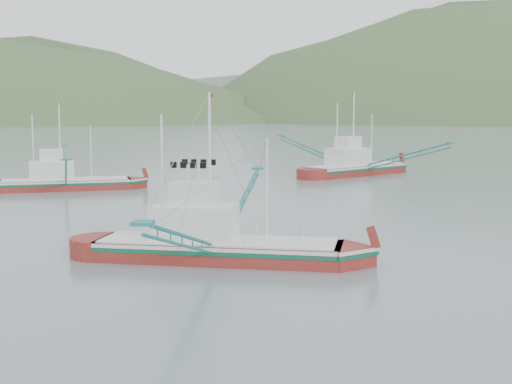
{
  "coord_description": "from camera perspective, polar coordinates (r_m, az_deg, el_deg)",
  "views": [
    {
      "loc": [
        1.73,
        -33.76,
        7.94
      ],
      "look_at": [
        0.0,
        6.0,
        3.2
      ],
      "focal_mm": 50.0,
      "sensor_mm": 36.0,
      "label": 1
    }
  ],
  "objects": [
    {
      "name": "bg_boat_left",
      "position": [
        71.18,
        -15.1,
        1.57
      ],
      "size": [
        12.78,
        21.78,
        9.07
      ],
      "rotation": [
        0.0,
        0.0,
        0.31
      ],
      "color": "maroon",
      "rests_on": "ground"
    },
    {
      "name": "main_boat",
      "position": [
        37.08,
        -3.31,
        -3.19
      ],
      "size": [
        13.16,
        23.1,
        9.4
      ],
      "rotation": [
        0.0,
        0.0,
        -0.14
      ],
      "color": "maroon",
      "rests_on": "ground"
    },
    {
      "name": "ground",
      "position": [
        34.72,
        -0.43,
        -6.43
      ],
      "size": [
        1200.0,
        1200.0,
        0.0
      ],
      "primitive_type": "plane",
      "color": "slate",
      "rests_on": "ground"
    },
    {
      "name": "bg_boat_far",
      "position": [
        84.76,
        7.95,
        2.88
      ],
      "size": [
        21.31,
        21.7,
        10.46
      ],
      "rotation": [
        0.0,
        0.0,
        0.77
      ],
      "color": "maroon",
      "rests_on": "ground"
    },
    {
      "name": "ridge_distant",
      "position": [
        594.48,
        5.25,
        6.0
      ],
      "size": [
        960.0,
        400.0,
        240.0
      ],
      "primitive_type": "ellipsoid",
      "color": "slate",
      "rests_on": "ground"
    }
  ]
}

